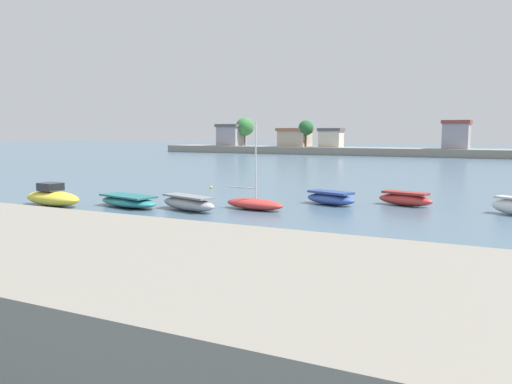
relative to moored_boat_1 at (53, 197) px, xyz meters
The scene contains 8 objects.
moored_boat_1 is the anchor object (origin of this frame).
moored_boat_2 5.50m from the moored_boat_1, 21.11° to the left, with size 5.71×3.18×0.82m.
moored_boat_3 10.11m from the moored_boat_1, 14.53° to the left, with size 5.19×2.85×0.99m.
moored_boat_4 14.37m from the moored_boat_1, 19.72° to the left, with size 4.56×2.05×5.82m.
moored_boat_5 19.72m from the moored_boat_1, 28.63° to the left, with size 4.31×2.75×0.97m.
moored_boat_6 24.91m from the moored_boat_1, 27.13° to the left, with size 4.21×2.22×0.98m.
mooring_buoy_0 15.04m from the moored_boat_1, 74.04° to the left, with size 0.26×0.26×0.26m, color yellow.
distant_shoreline 86.99m from the moored_boat_1, 88.15° to the left, with size 108.54×10.14×8.52m.
Camera 1 is at (25.78, -17.63, 5.25)m, focal length 36.77 mm.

